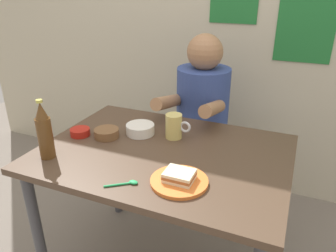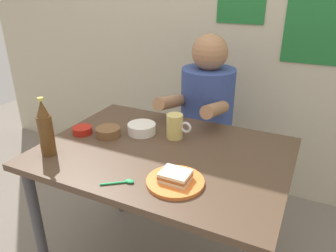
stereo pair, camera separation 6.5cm
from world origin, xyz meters
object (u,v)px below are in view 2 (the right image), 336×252
Objects in this scene: person_seated at (207,102)px; plate_orange at (175,182)px; beer_mug at (175,126)px; dining_table at (163,168)px; beer_bottle at (45,129)px; condiment_bowl_brown at (108,131)px; stool at (204,161)px; sandwich at (175,176)px.

plate_orange is (0.17, -0.83, -0.02)m from person_seated.
person_seated is 3.27× the size of plate_orange.
beer_mug is (-0.16, 0.35, 0.05)m from plate_orange.
dining_table is 4.20× the size of beer_bottle.
condiment_bowl_brown is at bearing 153.84° from plate_orange.
beer_bottle reaches higher than stool.
plate_orange is (0.16, -0.21, 0.10)m from dining_table.
dining_table is 0.54m from beer_bottle.
dining_table is at bearing 29.51° from beer_bottle.
beer_mug is 0.58m from beer_bottle.
condiment_bowl_brown is (-0.47, 0.23, -0.01)m from sandwich.
person_seated is at bearing 63.75° from condiment_bowl_brown.
stool is 3.75× the size of condiment_bowl_brown.
beer_bottle reaches higher than sandwich.
person_seated is at bearing -90.00° from stool.
stool is at bearing 90.99° from beer_mug.
beer_bottle is at bearing -115.43° from condiment_bowl_brown.
stool is (-0.01, 0.63, -0.30)m from dining_table.
beer_bottle is (-0.42, -0.87, 0.09)m from person_seated.
stool is 0.96m from sandwich.
person_seated is 0.97m from beer_bottle.
plate_orange is 0.84× the size of beer_bottle.
condiment_bowl_brown is (-0.30, -0.60, -0.00)m from person_seated.
beer_bottle is 2.18× the size of condiment_bowl_brown.
sandwich is at bearing -78.50° from stool.
sandwich is at bearing 3.38° from beer_bottle.
sandwich is (0.16, -0.21, 0.13)m from dining_table.
dining_table is 1.53× the size of person_seated.
condiment_bowl_brown is at bearing 64.57° from beer_bottle.
dining_table is at bearing 126.48° from sandwich.
sandwich reaches higher than condiment_bowl_brown.
stool is 4.09× the size of sandwich.
sandwich is 0.92× the size of condiment_bowl_brown.
person_seated is at bearing 101.65° from plate_orange.
plate_orange is at bearing 3.38° from beer_bottle.
dining_table is 5.00× the size of plate_orange.
plate_orange is 0.61m from beer_bottle.
person_seated reaches higher than beer_mug.
plate_orange is 0.39m from beer_mug.
beer_mug is at bearing 92.40° from dining_table.
dining_table is 0.70m from stool.
stool is 1.10m from beer_bottle.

